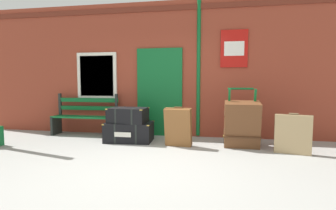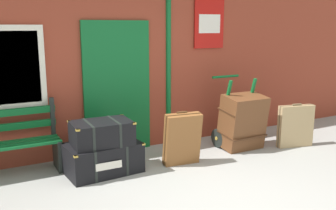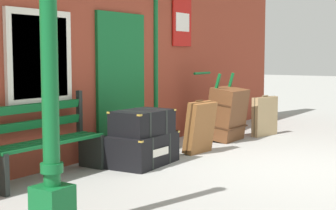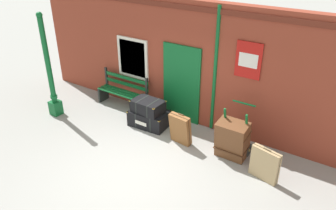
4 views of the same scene
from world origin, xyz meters
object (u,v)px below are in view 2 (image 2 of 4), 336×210
at_px(suitcase_brown, 182,139).
at_px(steamer_trunk_middle, 102,133).
at_px(porters_trolley, 235,130).
at_px(suitcase_umber, 295,126).
at_px(large_brown_trunk, 243,122).
at_px(steamer_trunk_base, 103,158).

bearing_deg(suitcase_brown, steamer_trunk_middle, 168.22).
distance_m(porters_trolley, suitcase_umber, 1.01).
bearing_deg(large_brown_trunk, porters_trolley, 90.00).
distance_m(large_brown_trunk, suitcase_brown, 1.27).
xyz_separation_m(steamer_trunk_base, large_brown_trunk, (2.38, -0.09, 0.25)).
xyz_separation_m(large_brown_trunk, suitcase_brown, (-1.25, -0.18, -0.07)).
height_order(steamer_trunk_middle, suitcase_umber, same).
height_order(steamer_trunk_middle, large_brown_trunk, large_brown_trunk).
xyz_separation_m(steamer_trunk_middle, large_brown_trunk, (2.39, -0.06, -0.12)).
distance_m(steamer_trunk_middle, porters_trolley, 2.42).
bearing_deg(steamer_trunk_middle, suitcase_brown, -11.78).
height_order(steamer_trunk_base, large_brown_trunk, large_brown_trunk).
relative_size(steamer_trunk_middle, porters_trolley, 0.70).
height_order(large_brown_trunk, suitcase_brown, large_brown_trunk).
bearing_deg(suitcase_brown, steamer_trunk_base, 166.60).
bearing_deg(large_brown_trunk, suitcase_umber, -20.65).
height_order(porters_trolley, suitcase_umber, porters_trolley).
bearing_deg(steamer_trunk_base, suitcase_umber, -7.37).
distance_m(porters_trolley, suitcase_brown, 1.31).
relative_size(porters_trolley, suitcase_brown, 1.46).
relative_size(steamer_trunk_middle, suitcase_brown, 1.02).
distance_m(steamer_trunk_base, suitcase_umber, 3.28).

